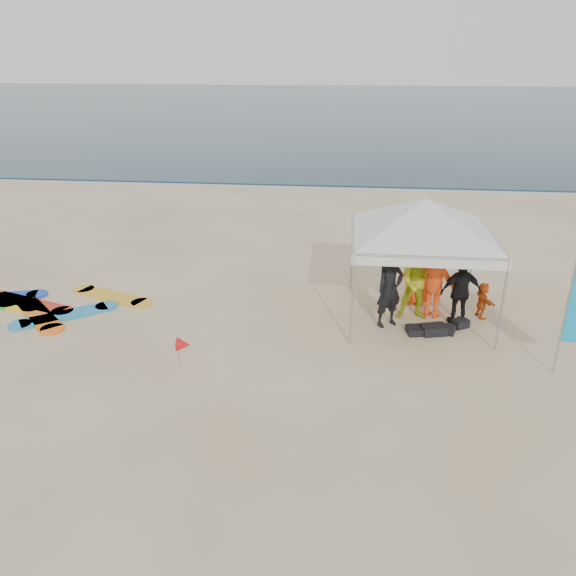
# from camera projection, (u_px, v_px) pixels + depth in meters

# --- Properties ---
(ground) EXTENTS (120.00, 120.00, 0.00)m
(ground) POSITION_uv_depth(u_px,v_px,m) (223.00, 397.00, 10.63)
(ground) COLOR beige
(ground) RESTS_ON ground
(ocean) EXTENTS (160.00, 84.00, 0.08)m
(ocean) POSITION_uv_depth(u_px,v_px,m) (332.00, 106.00, 65.53)
(ocean) COLOR #0C2633
(ocean) RESTS_ON ground
(shoreline_foam) EXTENTS (160.00, 1.20, 0.01)m
(shoreline_foam) POSITION_uv_depth(u_px,v_px,m) (302.00, 185.00, 27.28)
(shoreline_foam) COLOR silver
(shoreline_foam) RESTS_ON ground
(person_black_a) EXTENTS (0.83, 0.76, 1.89)m
(person_black_a) POSITION_uv_depth(u_px,v_px,m) (390.00, 288.00, 13.08)
(person_black_a) COLOR black
(person_black_a) RESTS_ON ground
(person_yellow) EXTENTS (0.96, 0.76, 1.91)m
(person_yellow) POSITION_uv_depth(u_px,v_px,m) (418.00, 282.00, 13.40)
(person_yellow) COLOR #B7C01B
(person_yellow) RESTS_ON ground
(person_orange_a) EXTENTS (1.45, 1.26, 1.95)m
(person_orange_a) POSITION_uv_depth(u_px,v_px,m) (436.00, 279.00, 13.53)
(person_orange_a) COLOR #FF4A16
(person_orange_a) RESTS_ON ground
(person_black_b) EXTENTS (1.03, 0.58, 1.66)m
(person_black_b) POSITION_uv_depth(u_px,v_px,m) (461.00, 292.00, 13.19)
(person_black_b) COLOR black
(person_black_b) RESTS_ON ground
(person_orange_b) EXTENTS (1.12, 0.99, 1.94)m
(person_orange_b) POSITION_uv_depth(u_px,v_px,m) (419.00, 267.00, 14.28)
(person_orange_b) COLOR #F94916
(person_orange_b) RESTS_ON ground
(person_seated) EXTENTS (0.46, 0.88, 0.91)m
(person_seated) POSITION_uv_depth(u_px,v_px,m) (483.00, 300.00, 13.65)
(person_seated) COLOR #CC5212
(person_seated) RESTS_ON ground
(canopy_tent) EXTENTS (4.48, 4.48, 3.38)m
(canopy_tent) POSITION_uv_depth(u_px,v_px,m) (426.00, 199.00, 12.74)
(canopy_tent) COLOR #A5A5A8
(canopy_tent) RESTS_ON ground
(marker_pennant) EXTENTS (0.28, 0.28, 0.64)m
(marker_pennant) POSITION_uv_depth(u_px,v_px,m) (184.00, 345.00, 11.50)
(marker_pennant) COLOR #A5A5A8
(marker_pennant) RESTS_ON ground
(gear_pile) EXTENTS (1.54, 0.86, 0.22)m
(gear_pile) POSITION_uv_depth(u_px,v_px,m) (436.00, 329.00, 13.04)
(gear_pile) COLOR black
(gear_pile) RESTS_ON ground
(surfboard_spread) EXTENTS (5.40, 2.79, 0.07)m
(surfboard_spread) POSITION_uv_depth(u_px,v_px,m) (30.00, 305.00, 14.39)
(surfboard_spread) COLOR orange
(surfboard_spread) RESTS_ON ground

